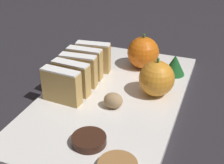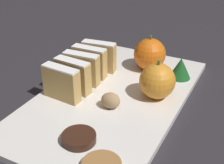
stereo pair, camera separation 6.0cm
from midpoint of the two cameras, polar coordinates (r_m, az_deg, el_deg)
ground_plane at (r=0.62m, az=2.77°, el=-3.46°), size 6.00×6.00×0.00m
serving_platter at (r=0.62m, az=2.78°, el=-2.99°), size 0.26×0.46×0.01m
stollen_slice_front at (r=0.59m, az=-6.41°, el=-0.30°), size 0.08×0.03×0.07m
stollen_slice_second at (r=0.62m, az=-4.47°, el=1.07°), size 0.08×0.03×0.07m
stollen_slice_third at (r=0.64m, az=-2.97°, el=2.40°), size 0.08×0.03×0.07m
stollen_slice_fourth at (r=0.67m, az=-1.64°, el=3.63°), size 0.08×0.03×0.07m
stollen_slice_fifth at (r=0.70m, az=0.05°, el=4.66°), size 0.08×0.03×0.07m
orange_near at (r=0.60m, az=11.12°, el=0.11°), size 0.07×0.07×0.08m
orange_far at (r=0.71m, az=9.33°, el=4.99°), size 0.07×0.07×0.08m
walnut at (r=0.57m, az=2.76°, el=-3.49°), size 0.04×0.03×0.03m
chocolate_cookie at (r=0.50m, az=-2.60°, el=-10.31°), size 0.06×0.06×0.01m
evergreen_sprig at (r=0.69m, az=14.87°, el=2.42°), size 0.05×0.05×0.05m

